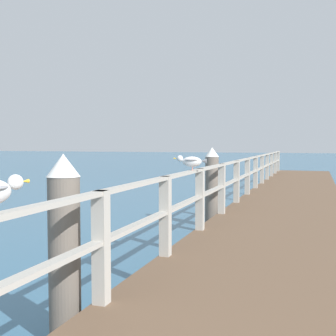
{
  "coord_description": "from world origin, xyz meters",
  "views": [
    {
      "loc": [
        0.57,
        0.85,
        1.77
      ],
      "look_at": [
        -2.39,
        9.61,
        1.24
      ],
      "focal_mm": 46.84,
      "sensor_mm": 36.0,
      "label": 1
    }
  ],
  "objects": [
    {
      "name": "pier_railing",
      "position": [
        -1.12,
        11.52,
        1.02
      ],
      "size": [
        0.12,
        21.56,
        0.96
      ],
      "color": "#B2ADA3",
      "rests_on": "pier_deck"
    },
    {
      "name": "seagull_background",
      "position": [
        -1.12,
        6.92,
        1.51
      ],
      "size": [
        0.48,
        0.2,
        0.21
      ],
      "rotation": [
        0.0,
        0.0,
        1.69
      ],
      "color": "white",
      "rests_on": "pier_railing"
    },
    {
      "name": "pier_deck",
      "position": [
        0.0,
        11.52,
        0.21
      ],
      "size": [
        2.39,
        23.04,
        0.42
      ],
      "primitive_type": "cube",
      "color": "brown",
      "rests_on": "ground_plane"
    },
    {
      "name": "dock_piling_far",
      "position": [
        -1.5,
        9.87,
        0.85
      ],
      "size": [
        0.29,
        0.29,
        1.68
      ],
      "color": "#6B6056",
      "rests_on": "ground_plane"
    },
    {
      "name": "dock_piling_near",
      "position": [
        -1.5,
        4.14,
        0.85
      ],
      "size": [
        0.29,
        0.29,
        1.68
      ],
      "color": "#6B6056",
      "rests_on": "ground_plane"
    }
  ]
}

